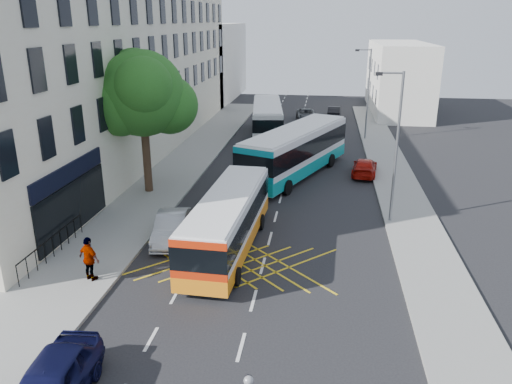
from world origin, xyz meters
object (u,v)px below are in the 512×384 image
(lamp_near, at_px, (395,140))
(parked_car_silver, at_px, (171,228))
(lamp_far, at_px, (367,89))
(distant_car_grey, at_px, (306,115))
(street_tree, at_px, (142,94))
(bus_near, at_px, (228,221))
(bus_far, at_px, (267,119))
(distant_car_dark, at_px, (334,112))
(bus_mid, at_px, (296,151))
(pedestrian_far, at_px, (89,259))
(red_hatchback, at_px, (365,167))

(lamp_near, distance_m, parked_car_silver, 12.39)
(lamp_far, distance_m, distant_car_grey, 11.22)
(street_tree, distance_m, bus_near, 11.12)
(bus_far, distance_m, distant_car_dark, 12.45)
(bus_far, xyz_separation_m, parked_car_silver, (-2.06, -24.08, -0.98))
(parked_car_silver, bearing_deg, distant_car_dark, 68.37)
(bus_near, height_order, bus_mid, bus_mid)
(lamp_far, height_order, parked_car_silver, lamp_far)
(lamp_far, height_order, distant_car_dark, lamp_far)
(lamp_near, bearing_deg, bus_near, -150.65)
(bus_near, distance_m, distant_car_dark, 35.78)
(bus_mid, distance_m, pedestrian_far, 18.23)
(bus_mid, height_order, distant_car_grey, bus_mid)
(lamp_far, height_order, red_hatchback, lamp_far)
(lamp_near, height_order, distant_car_grey, lamp_near)
(lamp_near, xyz_separation_m, parked_car_silver, (-11.10, -3.88, -3.92))
(distant_car_grey, bearing_deg, lamp_far, -63.64)
(street_tree, xyz_separation_m, red_hatchback, (14.01, 5.88, -5.70))
(bus_mid, relative_size, red_hatchback, 3.02)
(lamp_near, height_order, bus_near, lamp_near)
(bus_mid, height_order, bus_far, bus_mid)
(lamp_far, relative_size, bus_mid, 0.65)
(lamp_near, distance_m, pedestrian_far, 16.09)
(bus_far, height_order, red_hatchback, bus_far)
(parked_car_silver, height_order, distant_car_dark, parked_car_silver)
(street_tree, distance_m, red_hatchback, 16.23)
(lamp_near, bearing_deg, bus_far, 114.10)
(bus_near, bearing_deg, distant_car_dark, 83.73)
(distant_car_grey, height_order, pedestrian_far, pedestrian_far)
(lamp_far, bearing_deg, bus_mid, -115.12)
(red_hatchback, distance_m, distant_car_dark, 22.06)
(bus_mid, bearing_deg, bus_far, 127.91)
(street_tree, height_order, lamp_far, street_tree)
(lamp_far, bearing_deg, distant_car_grey, 122.84)
(parked_car_silver, bearing_deg, lamp_far, 57.17)
(bus_near, height_order, distant_car_grey, bus_near)
(bus_far, distance_m, red_hatchback, 14.13)
(lamp_near, distance_m, distant_car_grey, 29.63)
(street_tree, relative_size, parked_car_silver, 2.08)
(street_tree, height_order, parked_car_silver, street_tree)
(lamp_near, distance_m, bus_mid, 10.20)
(distant_car_grey, xyz_separation_m, pedestrian_far, (-7.51, -37.33, 0.51))
(street_tree, distance_m, lamp_far, 22.57)
(bus_near, bearing_deg, bus_mid, 81.43)
(parked_car_silver, xyz_separation_m, distant_car_grey, (5.41, 32.69, -0.09))
(lamp_near, height_order, distant_car_dark, lamp_near)
(bus_near, xyz_separation_m, red_hatchback, (7.36, 13.37, -0.89))
(parked_car_silver, bearing_deg, red_hatchback, 42.83)
(lamp_far, height_order, bus_near, lamp_far)
(lamp_near, relative_size, lamp_far, 1.00)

